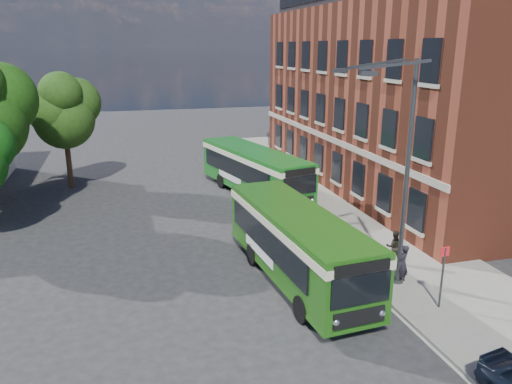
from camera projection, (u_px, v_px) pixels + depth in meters
name	position (u px, v px, depth m)	size (l,w,h in m)	color
ground	(262.00, 280.00, 20.91)	(120.00, 120.00, 0.00)	#28282B
pavement	(336.00, 207.00, 30.09)	(6.00, 48.00, 0.15)	gray
kerb_line	(288.00, 213.00, 29.33)	(0.12, 48.00, 0.01)	beige
brick_office	(411.00, 84.00, 33.66)	(12.10, 26.00, 14.20)	brown
street_lamp	(399.00, 173.00, 18.97)	(2.96, 2.38, 9.00)	#383A3D
bus_stop_sign	(443.00, 273.00, 18.05)	(0.35, 0.08, 2.52)	#383A3D
bus_front	(297.00, 240.00, 20.33)	(3.31, 10.08, 3.02)	#1E5512
bus_rear	(254.00, 168.00, 32.36)	(4.97, 11.04, 3.02)	#17661C
pedestrian_a	(403.00, 264.00, 20.16)	(0.58, 0.38, 1.60)	black
pedestrian_b	(394.00, 247.00, 22.03)	(0.72, 0.56, 1.49)	black
tree_right	(64.00, 110.00, 32.98)	(4.67, 4.44, 7.89)	#392614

